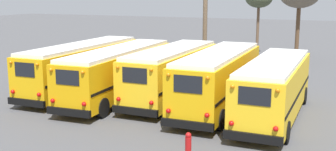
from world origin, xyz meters
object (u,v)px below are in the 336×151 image
school_bus_3 (219,78)px  fire_hydrant (188,145)px  school_bus_2 (172,72)px  school_bus_4 (275,87)px  utility_pole (205,12)px  school_bus_1 (119,71)px  school_bus_0 (83,65)px

school_bus_3 → fire_hydrant: (1.01, -7.31, -1.18)m
school_bus_2 → school_bus_4: size_ratio=0.98×
school_bus_2 → school_bus_3: school_bus_3 is taller
utility_pole → school_bus_4: bearing=-56.0°
school_bus_1 → school_bus_2: (3.07, 0.85, 0.02)m
school_bus_2 → utility_pole: (-1.16, 9.37, 3.07)m
school_bus_1 → fire_hydrant: (7.14, -7.23, -1.12)m
school_bus_0 → school_bus_4: (12.27, -1.28, -0.03)m
school_bus_0 → school_bus_3: (9.20, -0.62, 0.06)m
school_bus_0 → school_bus_1: 3.14m
school_bus_3 → utility_pole: bearing=112.6°
school_bus_1 → school_bus_3: 6.13m
school_bus_3 → fire_hydrant: school_bus_3 is taller
utility_pole → fire_hydrant: bearing=-73.3°
school_bus_4 → fire_hydrant: size_ratio=9.38×
school_bus_4 → school_bus_0: bearing=174.0°
school_bus_0 → school_bus_4: 12.33m
school_bus_2 → school_bus_4: school_bus_2 is taller
school_bus_3 → school_bus_2: bearing=165.8°
school_bus_2 → fire_hydrant: bearing=-63.2°
school_bus_3 → utility_pole: utility_pole is taller
utility_pole → school_bus_0: bearing=-117.6°
school_bus_2 → school_bus_3: (3.07, -0.78, 0.04)m
school_bus_1 → school_bus_3: size_ratio=1.08×
school_bus_3 → fire_hydrant: size_ratio=9.77×
school_bus_4 → fire_hydrant: (-2.06, -6.65, -1.09)m
school_bus_4 → school_bus_1: bearing=176.4°
utility_pole → fire_hydrant: 18.70m
school_bus_1 → school_bus_4: 9.22m
school_bus_0 → school_bus_1: bearing=-12.7°
school_bus_1 → school_bus_3: bearing=0.7°
school_bus_2 → school_bus_3: 3.16m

